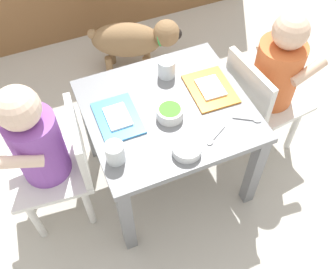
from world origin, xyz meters
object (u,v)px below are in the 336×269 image
(dining_table, at_px, (168,122))
(dog, at_px, (134,40))
(water_cup_left, at_px, (115,153))
(veggie_bowl_far, at_px, (170,113))
(food_tray_left, at_px, (118,118))
(spoon_by_right_tray, at_px, (250,119))
(food_tray_right, at_px, (210,89))
(seated_child_right, at_px, (274,74))
(water_cup_right, at_px, (167,69))
(cereal_bowl_right_side, at_px, (187,149))
(spoon_by_left_tray, at_px, (214,137))
(seated_child_left, at_px, (41,145))

(dining_table, distance_m, dog, 0.72)
(water_cup_left, relative_size, veggie_bowl_far, 0.78)
(dining_table, xyz_separation_m, water_cup_left, (-0.24, -0.14, 0.11))
(food_tray_left, height_order, spoon_by_right_tray, food_tray_left)
(dining_table, height_order, food_tray_right, food_tray_right)
(seated_child_right, relative_size, spoon_by_right_tray, 7.61)
(water_cup_left, height_order, veggie_bowl_far, water_cup_left)
(food_tray_right, bearing_deg, seated_child_right, -2.72)
(veggie_bowl_far, bearing_deg, food_tray_left, 160.30)
(dog, xyz_separation_m, veggie_bowl_far, (-0.11, -0.73, 0.26))
(dining_table, distance_m, water_cup_left, 0.30)
(food_tray_right, bearing_deg, dining_table, -172.74)
(food_tray_right, relative_size, water_cup_right, 2.82)
(seated_child_right, relative_size, water_cup_left, 9.42)
(dog, xyz_separation_m, spoon_by_right_tray, (0.14, -0.85, 0.24))
(food_tray_left, xyz_separation_m, veggie_bowl_far, (0.17, -0.06, 0.02))
(food_tray_left, xyz_separation_m, cereal_bowl_right_side, (0.16, -0.22, 0.01))
(dining_table, height_order, dog, dining_table)
(food_tray_left, bearing_deg, water_cup_right, 29.18)
(food_tray_right, xyz_separation_m, water_cup_left, (-0.42, -0.16, 0.03))
(dining_table, distance_m, veggie_bowl_far, 0.11)
(water_cup_right, xyz_separation_m, spoon_by_right_tray, (0.18, -0.32, -0.03))
(food_tray_left, xyz_separation_m, spoon_by_left_tray, (0.27, -0.21, -0.00))
(water_cup_left, bearing_deg, food_tray_left, 69.82)
(seated_child_left, xyz_separation_m, water_cup_right, (0.51, 0.14, 0.04))
(cereal_bowl_right_side, bearing_deg, dog, 82.22)
(seated_child_left, xyz_separation_m, dog, (0.56, 0.67, -0.24))
(seated_child_right, bearing_deg, food_tray_left, 178.83)
(seated_child_left, relative_size, food_tray_right, 3.41)
(water_cup_left, height_order, water_cup_right, same)
(dining_table, xyz_separation_m, water_cup_right, (0.06, 0.16, 0.11))
(water_cup_left, distance_m, veggie_bowl_far, 0.25)
(seated_child_right, bearing_deg, spoon_by_left_tray, -151.84)
(seated_child_left, bearing_deg, seated_child_right, -0.61)
(dog, bearing_deg, spoon_by_right_tray, -80.84)
(seated_child_left, distance_m, spoon_by_left_tray, 0.58)
(dog, bearing_deg, food_tray_right, -83.50)
(water_cup_left, distance_m, water_cup_right, 0.42)
(seated_child_right, distance_m, spoon_by_left_tray, 0.41)
(water_cup_left, height_order, spoon_by_left_tray, water_cup_left)
(water_cup_left, bearing_deg, seated_child_left, 143.82)
(water_cup_right, bearing_deg, spoon_by_left_tray, -84.76)
(food_tray_right, height_order, water_cup_right, water_cup_right)
(veggie_bowl_far, xyz_separation_m, spoon_by_left_tray, (0.10, -0.14, -0.02))
(water_cup_right, relative_size, spoon_by_left_tray, 0.78)
(seated_child_right, height_order, water_cup_right, seated_child_right)
(spoon_by_left_tray, bearing_deg, dog, 89.22)
(dog, relative_size, water_cup_left, 6.23)
(dog, height_order, cereal_bowl_right_side, cereal_bowl_right_side)
(food_tray_left, bearing_deg, dog, 66.92)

